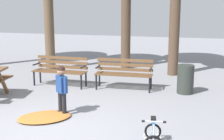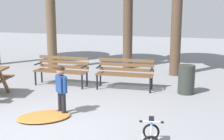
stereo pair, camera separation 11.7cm
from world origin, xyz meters
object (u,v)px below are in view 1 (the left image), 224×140
Objects in this scene: child_standing at (62,86)px; trash_bin at (185,79)px; park_bench_left at (124,71)px; kids_bicycle at (153,134)px; park_bench_far_left at (61,68)px.

child_standing reaches higher than trash_bin.
trash_bin is (2.50, 2.42, -0.25)m from child_standing.
trash_bin is at bearing 0.35° from park_bench_left.
kids_bicycle is 0.77× the size of trash_bin.
park_bench_far_left is 1.90m from park_bench_left.
park_bench_far_left is 2.68× the size of kids_bicycle.
trash_bin is at bearing 2.07° from park_bench_far_left.
park_bench_far_left is 3.59m from trash_bin.
park_bench_far_left reaches higher than trash_bin.
kids_bicycle is (2.13, -1.01, -0.44)m from child_standing.
park_bench_left is at bearing 3.60° from park_bench_far_left.
trash_bin is (1.69, 0.01, -0.12)m from park_bench_left.
park_bench_far_left is at bearing -177.93° from trash_bin.
park_bench_left is 3.68m from kids_bicycle.
park_bench_far_left is at bearing 115.28° from child_standing.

